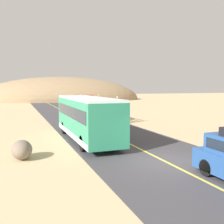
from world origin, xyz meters
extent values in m
plane|color=#CCB284|center=(0.00, 0.00, 0.00)|extent=(240.00, 240.00, 0.00)
cube|color=#423F44|center=(0.00, 0.00, 0.01)|extent=(8.00, 120.00, 0.02)
cube|color=#D8CC4C|center=(0.00, 0.00, 0.02)|extent=(0.16, 117.60, 0.00)
cylinder|color=black|center=(0.51, -2.53, 0.40)|extent=(0.26, 0.76, 0.76)
cube|color=#B2332D|center=(1.39, 21.90, 1.82)|extent=(2.50, 2.20, 2.20)
cube|color=#192333|center=(1.39, 21.90, 2.27)|extent=(2.53, 1.54, 0.70)
cube|color=brown|center=(1.39, 16.50, 0.72)|extent=(2.50, 6.40, 0.24)
cylinder|color=silver|center=(0.20, 19.64, 1.94)|extent=(0.12, 0.12, 2.20)
cylinder|color=silver|center=(2.58, 19.64, 1.94)|extent=(0.12, 0.12, 2.20)
cylinder|color=silver|center=(0.20, 13.36, 1.94)|extent=(0.12, 0.12, 2.20)
cylinder|color=silver|center=(2.58, 13.36, 1.94)|extent=(0.12, 0.12, 2.20)
cube|color=silver|center=(0.18, 16.50, 1.28)|extent=(0.08, 6.30, 0.12)
cube|color=silver|center=(2.60, 16.50, 1.28)|extent=(0.08, 6.30, 0.12)
cube|color=silver|center=(1.39, 13.34, 1.28)|extent=(2.40, 0.08, 0.12)
cube|color=silver|center=(0.18, 16.50, 1.72)|extent=(0.08, 6.30, 0.12)
cube|color=silver|center=(2.60, 16.50, 1.72)|extent=(0.08, 6.30, 0.12)
cube|color=silver|center=(1.39, 13.34, 1.72)|extent=(2.40, 0.08, 0.12)
cube|color=silver|center=(0.18, 16.50, 2.16)|extent=(0.08, 6.30, 0.12)
cube|color=silver|center=(2.60, 16.50, 2.16)|extent=(0.08, 6.30, 0.12)
cube|color=silver|center=(1.39, 13.34, 2.16)|extent=(2.40, 0.08, 0.12)
cube|color=silver|center=(0.18, 16.50, 2.60)|extent=(0.08, 6.30, 0.12)
cube|color=silver|center=(2.60, 16.50, 2.60)|extent=(0.08, 6.30, 0.12)
cube|color=silver|center=(1.39, 13.34, 2.60)|extent=(2.40, 0.08, 0.12)
ellipsoid|color=#8C6B4C|center=(1.39, 16.50, 2.69)|extent=(1.75, 3.84, 0.70)
cylinder|color=black|center=(0.30, 21.90, 0.57)|extent=(0.32, 1.10, 1.10)
cylinder|color=black|center=(2.48, 21.90, 0.57)|extent=(0.32, 1.10, 1.10)
cylinder|color=black|center=(0.30, 15.22, 0.57)|extent=(0.32, 1.10, 1.10)
cylinder|color=black|center=(2.48, 15.22, 0.57)|extent=(0.32, 1.10, 1.10)
cube|color=#2D8C66|center=(-2.46, 6.96, 1.72)|extent=(2.50, 10.00, 2.70)
cube|color=white|center=(-2.46, 6.96, 3.15)|extent=(2.45, 9.80, 0.16)
cube|color=#192333|center=(-2.46, 6.96, 2.19)|extent=(2.54, 9.20, 0.80)
cube|color=silver|center=(-2.46, 6.96, 0.57)|extent=(2.53, 9.80, 0.36)
cylinder|color=black|center=(-3.56, 10.21, 0.52)|extent=(0.30, 1.00, 1.00)
cylinder|color=black|center=(-1.36, 10.21, 0.52)|extent=(0.30, 1.00, 1.00)
cylinder|color=black|center=(-3.56, 3.71, 0.52)|extent=(0.30, 1.00, 1.00)
cylinder|color=black|center=(-1.36, 3.71, 0.52)|extent=(0.30, 1.00, 1.00)
ellipsoid|color=#756656|center=(-7.14, 3.31, 0.53)|extent=(1.11, 1.59, 1.06)
ellipsoid|color=#997C5A|center=(5.96, 65.74, 0.00)|extent=(48.55, 26.18, 13.88)
camera|label=1|loc=(-7.39, -11.42, 4.00)|focal=41.09mm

